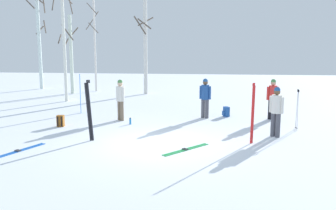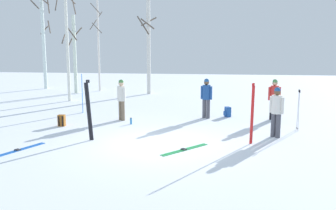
% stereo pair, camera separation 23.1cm
% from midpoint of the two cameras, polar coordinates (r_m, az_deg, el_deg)
% --- Properties ---
extents(ground_plane, '(60.00, 60.00, 0.00)m').
position_cam_midpoint_polar(ground_plane, '(11.26, -0.94, -6.27)').
color(ground_plane, white).
extents(person_0, '(0.43, 0.36, 1.72)m').
position_cam_midpoint_polar(person_0, '(12.44, 17.64, -0.59)').
color(person_0, '#4C4C56').
rests_on(person_0, ground_plane).
extents(person_1, '(0.41, 0.39, 1.72)m').
position_cam_midpoint_polar(person_1, '(14.80, -7.09, 1.28)').
color(person_1, '#72604C').
rests_on(person_1, ground_plane).
extents(person_2, '(0.52, 0.34, 1.72)m').
position_cam_midpoint_polar(person_2, '(15.50, 17.22, 1.30)').
color(person_2, black).
rests_on(person_2, ground_plane).
extents(person_3, '(0.49, 0.34, 1.72)m').
position_cam_midpoint_polar(person_3, '(15.21, 6.65, 1.50)').
color(person_3, '#4C4C56').
rests_on(person_3, ground_plane).
extents(ski_pair_planted_0, '(0.06, 0.19, 1.82)m').
position_cam_midpoint_polar(ski_pair_planted_0, '(16.88, -13.30, 1.81)').
color(ski_pair_planted_0, blue).
rests_on(ski_pair_planted_0, ground_plane).
extents(ski_pair_planted_1, '(0.24, 0.08, 2.00)m').
position_cam_midpoint_polar(ski_pair_planted_1, '(11.73, -12.13, -0.87)').
color(ski_pair_planted_1, black).
rests_on(ski_pair_planted_1, ground_plane).
extents(ski_pair_planted_2, '(0.12, 0.13, 1.93)m').
position_cam_midpoint_polar(ski_pair_planted_2, '(11.40, 14.01, -1.40)').
color(ski_pair_planted_2, red).
rests_on(ski_pair_planted_2, ground_plane).
extents(ski_pair_lying_0, '(0.82, 1.76, 0.05)m').
position_cam_midpoint_polar(ski_pair_lying_0, '(11.40, -22.40, -6.73)').
color(ski_pair_lying_0, blue).
rests_on(ski_pair_lying_0, ground_plane).
extents(ski_pair_lying_1, '(1.31, 1.51, 0.05)m').
position_cam_midpoint_polar(ski_pair_lying_1, '(10.62, 3.37, -7.18)').
color(ski_pair_lying_1, green).
rests_on(ski_pair_lying_1, ground_plane).
extents(ski_poles_0, '(0.07, 0.25, 1.51)m').
position_cam_midpoint_polar(ski_poles_0, '(13.78, 20.77, -0.58)').
color(ski_poles_0, '#B2B2BC').
rests_on(ski_poles_0, ground_plane).
extents(backpack_0, '(0.28, 0.30, 0.44)m').
position_cam_midpoint_polar(backpack_0, '(14.29, -16.35, -2.43)').
color(backpack_0, '#99591E').
rests_on(backpack_0, ground_plane).
extents(backpack_1, '(0.34, 0.32, 0.44)m').
position_cam_midpoint_polar(backpack_1, '(15.77, 10.01, -1.12)').
color(backpack_1, '#1E4C99').
rests_on(backpack_1, ground_plane).
extents(water_bottle_0, '(0.08, 0.08, 0.26)m').
position_cam_midpoint_polar(water_bottle_0, '(14.11, -5.53, -2.60)').
color(water_bottle_0, '#1E72BF').
rests_on(water_bottle_0, ground_plane).
extents(birch_tree_0, '(1.40, 1.40, 7.08)m').
position_cam_midpoint_polar(birch_tree_0, '(27.71, -19.24, 10.20)').
color(birch_tree_0, silver).
rests_on(birch_tree_0, ground_plane).
extents(birch_tree_1, '(1.31, 1.34, 5.11)m').
position_cam_midpoint_polar(birch_tree_1, '(24.26, -14.65, 8.14)').
color(birch_tree_1, silver).
rests_on(birch_tree_1, ground_plane).
extents(birch_tree_2, '(1.07, 1.06, 7.47)m').
position_cam_midpoint_polar(birch_tree_2, '(20.73, -15.76, 11.38)').
color(birch_tree_2, white).
rests_on(birch_tree_2, ground_plane).
extents(birch_tree_3, '(1.04, 1.05, 7.25)m').
position_cam_midpoint_polar(birch_tree_3, '(25.16, -10.95, 10.76)').
color(birch_tree_3, silver).
rests_on(birch_tree_3, ground_plane).
extents(birch_tree_4, '(1.20, 1.34, 6.18)m').
position_cam_midpoint_polar(birch_tree_4, '(23.15, -2.90, 9.66)').
color(birch_tree_4, silver).
rests_on(birch_tree_4, ground_plane).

